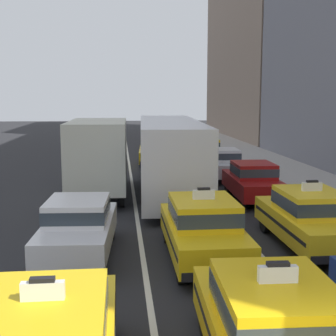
# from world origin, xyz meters

# --- Properties ---
(lane_stripe_left_center) EXTENTS (0.14, 80.00, 0.01)m
(lane_stripe_left_center) POSITION_xyz_m (-1.60, 20.00, 0.00)
(lane_stripe_left_center) COLOR silver
(lane_stripe_left_center) RESTS_ON ground
(lane_stripe_center_right) EXTENTS (0.14, 80.00, 0.01)m
(lane_stripe_center_right) POSITION_xyz_m (1.60, 20.00, 0.00)
(lane_stripe_center_right) COLOR silver
(lane_stripe_center_right) RESTS_ON ground
(sedan_left_second) EXTENTS (2.01, 4.40, 1.58)m
(sedan_left_second) POSITION_xyz_m (-3.30, 8.55, 0.85)
(sedan_left_second) COLOR black
(sedan_left_second) RESTS_ON ground
(box_truck_left_third) EXTENTS (2.42, 7.01, 3.27)m
(box_truck_left_third) POSITION_xyz_m (-3.05, 16.54, 1.78)
(box_truck_left_third) COLOR black
(box_truck_left_third) RESTS_ON ground
(taxi_center_nearest) EXTENTS (1.96, 4.62, 1.96)m
(taxi_center_nearest) POSITION_xyz_m (0.03, 2.43, 0.88)
(taxi_center_nearest) COLOR black
(taxi_center_nearest) RESTS_ON ground
(taxi_center_second) EXTENTS (1.83, 4.56, 1.96)m
(taxi_center_second) POSITION_xyz_m (-0.05, 7.91, 0.88)
(taxi_center_second) COLOR black
(taxi_center_second) RESTS_ON ground
(bus_center_third) EXTENTS (3.02, 11.30, 3.22)m
(bus_center_third) POSITION_xyz_m (0.00, 16.60, 1.82)
(bus_center_third) COLOR black
(bus_center_third) RESTS_ON ground
(taxi_center_fourth) EXTENTS (2.08, 4.66, 1.96)m
(taxi_center_fourth) POSITION_xyz_m (-0.05, 25.41, 0.88)
(taxi_center_fourth) COLOR black
(taxi_center_fourth) RESTS_ON ground
(taxi_right_second) EXTENTS (1.83, 4.56, 1.96)m
(taxi_right_second) POSITION_xyz_m (3.14, 8.65, 0.88)
(taxi_right_second) COLOR black
(taxi_right_second) RESTS_ON ground
(sedan_right_third) EXTENTS (1.88, 4.35, 1.58)m
(sedan_right_third) POSITION_xyz_m (3.28, 14.81, 0.85)
(sedan_right_third) COLOR black
(sedan_right_third) RESTS_ON ground
(sedan_right_fourth) EXTENTS (1.99, 4.39, 1.58)m
(sedan_right_fourth) POSITION_xyz_m (3.15, 19.99, 0.85)
(sedan_right_fourth) COLOR black
(sedan_right_fourth) RESTS_ON ground
(taxi_right_fifth) EXTENTS (1.97, 4.62, 1.96)m
(taxi_right_fifth) POSITION_xyz_m (3.08, 25.03, 0.88)
(taxi_right_fifth) COLOR black
(taxi_right_fifth) RESTS_ON ground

